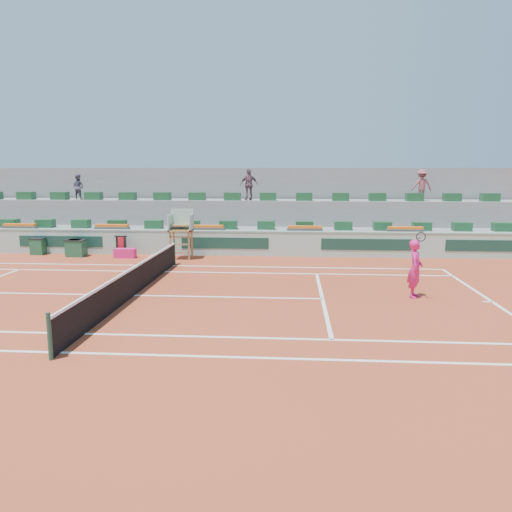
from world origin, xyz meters
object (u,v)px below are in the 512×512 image
object	(u,v)px
player_bag	(125,253)
drink_cooler_a	(77,248)
tennis_player	(415,269)
umpire_chair	(181,227)

from	to	relation	value
player_bag	drink_cooler_a	size ratio (longest dim) A/B	1.22
drink_cooler_a	tennis_player	distance (m)	16.51
umpire_chair	drink_cooler_a	distance (m)	5.48
drink_cooler_a	tennis_player	size ratio (longest dim) A/B	0.37
player_bag	tennis_player	distance (m)	14.15
umpire_chair	tennis_player	distance (m)	11.82
tennis_player	player_bag	bearing A→B (deg)	150.56
umpire_chair	tennis_player	xyz separation A→B (m)	(9.49, -7.03, -0.56)
player_bag	drink_cooler_a	world-z (taller)	drink_cooler_a
umpire_chair	tennis_player	bearing A→B (deg)	-36.53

